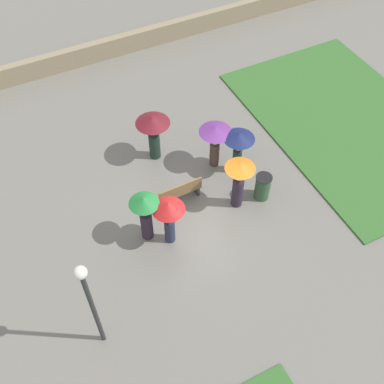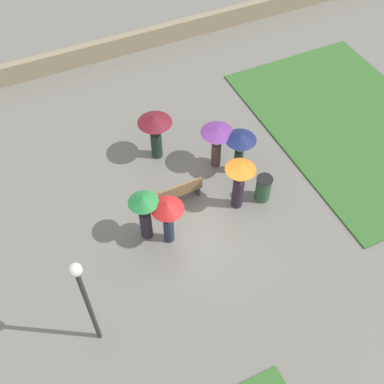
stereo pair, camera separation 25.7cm
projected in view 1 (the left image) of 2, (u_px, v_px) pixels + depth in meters
ground_plane at (194, 212)px, 15.78m from camera, size 90.00×90.00×0.00m
lawn_patch_near at (348, 122)px, 18.45m from camera, size 6.10×9.42×0.06m
parapet_wall at (97, 51)px, 20.70m from camera, size 45.00×0.35×0.86m
park_bench at (179, 192)px, 15.72m from camera, size 1.53×0.45×0.90m
lamp_post at (89, 297)px, 11.16m from camera, size 0.32×0.32×3.73m
trash_bin at (263, 187)px, 15.81m from camera, size 0.55×0.55×0.97m
crowd_person_purple at (215, 137)px, 16.13m from camera, size 1.12×1.12×1.75m
crowd_person_maroon at (153, 128)px, 16.33m from camera, size 1.18×1.18×1.86m
crowd_person_green at (145, 212)px, 14.26m from camera, size 0.91×0.91×1.87m
crowd_person_red at (169, 214)px, 14.06m from camera, size 0.99×0.99×1.82m
crowd_person_navy at (239, 143)px, 15.93m from camera, size 1.06×1.06×1.75m
crowd_person_orange at (239, 178)px, 15.00m from camera, size 0.97×0.97×1.96m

